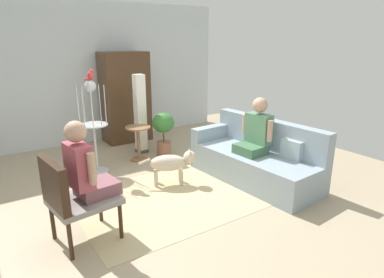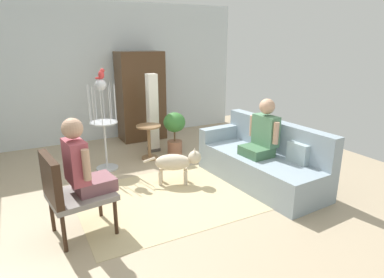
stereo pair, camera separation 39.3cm
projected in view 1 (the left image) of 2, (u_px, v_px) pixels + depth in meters
The scene contains 14 objects.
ground_plane at pixel (173, 194), 4.61m from camera, with size 7.51×7.51×0.00m, color tan.
back_wall at pixel (92, 73), 6.73m from camera, with size 5.81×0.12×2.82m, color silver.
area_rug at pixel (182, 195), 4.58m from camera, with size 2.82×1.85×0.01m, color #C6B284.
couch at pixel (255, 159), 5.03m from camera, with size 0.96×2.10×0.91m.
armchair at pixel (71, 195), 3.34m from camera, with size 0.72×0.66×0.96m.
person_on_couch at pixel (256, 131), 4.85m from camera, with size 0.47×0.56×0.82m.
person_on_armchair at pixel (85, 168), 3.37m from camera, with size 0.51×0.51×0.84m.
round_end_table at pixel (138, 140), 5.79m from camera, with size 0.44×0.44×0.62m.
dog at pixel (172, 163), 4.83m from camera, with size 0.79×0.46×0.54m.
bird_cage_stand at pixel (94, 125), 5.13m from camera, with size 0.44×0.44×1.49m.
parrot at pixel (90, 75), 4.92m from camera, with size 0.17×0.10×0.16m.
potted_plant at pixel (163, 129), 6.03m from camera, with size 0.40×0.40×0.80m.
column_lamp at pixel (140, 115), 6.11m from camera, with size 0.20×0.20×1.48m.
armoire_cabinet at pixel (125, 97), 6.83m from camera, with size 0.93×0.56×1.84m, color #4C331E.
Camera 1 is at (-2.11, -3.62, 2.08)m, focal length 30.80 mm.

